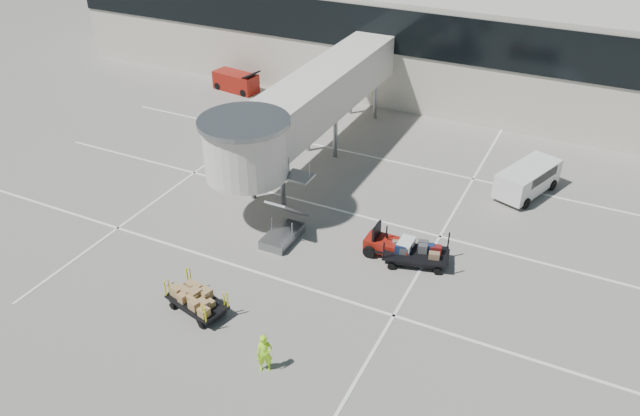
{
  "coord_description": "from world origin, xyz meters",
  "views": [
    {
      "loc": [
        12.39,
        -18.46,
        18.91
      ],
      "look_at": [
        0.39,
        5.87,
        2.0
      ],
      "focal_mm": 35.0,
      "sensor_mm": 36.0,
      "label": 1
    }
  ],
  "objects_px": {
    "box_cart_near": "(196,302)",
    "box_cart_far": "(197,300)",
    "baggage_tug": "(390,245)",
    "suitcase_cart": "(416,254)",
    "ground_worker": "(265,353)",
    "belt_loader": "(236,82)",
    "minivan": "(529,177)"
  },
  "relations": [
    {
      "from": "suitcase_cart",
      "to": "belt_loader",
      "type": "xyz_separation_m",
      "value": [
        -20.87,
        15.99,
        0.18
      ]
    },
    {
      "from": "minivan",
      "to": "ground_worker",
      "type": "bearing_deg",
      "value": -89.56
    },
    {
      "from": "baggage_tug",
      "to": "box_cart_near",
      "type": "bearing_deg",
      "value": -128.39
    },
    {
      "from": "suitcase_cart",
      "to": "box_cart_near",
      "type": "bearing_deg",
      "value": -149.97
    },
    {
      "from": "box_cart_far",
      "to": "ground_worker",
      "type": "height_order",
      "value": "ground_worker"
    },
    {
      "from": "baggage_tug",
      "to": "ground_worker",
      "type": "distance_m",
      "value": 9.75
    },
    {
      "from": "belt_loader",
      "to": "box_cart_far",
      "type": "bearing_deg",
      "value": -52.9
    },
    {
      "from": "minivan",
      "to": "box_cart_near",
      "type": "bearing_deg",
      "value": -103.03
    },
    {
      "from": "box_cart_near",
      "to": "belt_loader",
      "type": "bearing_deg",
      "value": 132.61
    },
    {
      "from": "box_cart_far",
      "to": "minivan",
      "type": "xyz_separation_m",
      "value": [
        11.43,
        17.29,
        0.53
      ]
    },
    {
      "from": "box_cart_near",
      "to": "ground_worker",
      "type": "bearing_deg",
      "value": -6.54
    },
    {
      "from": "box_cart_far",
      "to": "belt_loader",
      "type": "bearing_deg",
      "value": 136.94
    },
    {
      "from": "suitcase_cart",
      "to": "ground_worker",
      "type": "xyz_separation_m",
      "value": [
        -3.1,
        -9.5,
        0.33
      ]
    },
    {
      "from": "box_cart_far",
      "to": "ground_worker",
      "type": "relative_size",
      "value": 1.87
    },
    {
      "from": "box_cart_far",
      "to": "minivan",
      "type": "bearing_deg",
      "value": 74.47
    },
    {
      "from": "suitcase_cart",
      "to": "belt_loader",
      "type": "distance_m",
      "value": 26.3
    },
    {
      "from": "baggage_tug",
      "to": "minivan",
      "type": "relative_size",
      "value": 0.5
    },
    {
      "from": "suitcase_cart",
      "to": "minivan",
      "type": "distance_m",
      "value": 10.33
    },
    {
      "from": "minivan",
      "to": "belt_loader",
      "type": "distance_m",
      "value": 25.35
    },
    {
      "from": "box_cart_near",
      "to": "box_cart_far",
      "type": "xyz_separation_m",
      "value": [
        -0.1,
        0.18,
        -0.04
      ]
    },
    {
      "from": "baggage_tug",
      "to": "box_cart_far",
      "type": "relative_size",
      "value": 0.74
    },
    {
      "from": "baggage_tug",
      "to": "belt_loader",
      "type": "bearing_deg",
      "value": 140.59
    },
    {
      "from": "baggage_tug",
      "to": "suitcase_cart",
      "type": "bearing_deg",
      "value": -4.31
    },
    {
      "from": "suitcase_cart",
      "to": "minivan",
      "type": "height_order",
      "value": "minivan"
    },
    {
      "from": "box_cart_near",
      "to": "minivan",
      "type": "relative_size",
      "value": 0.73
    },
    {
      "from": "baggage_tug",
      "to": "box_cart_near",
      "type": "xyz_separation_m",
      "value": [
        -6.25,
        -7.93,
        -0.03
      ]
    },
    {
      "from": "baggage_tug",
      "to": "box_cart_near",
      "type": "height_order",
      "value": "baggage_tug"
    },
    {
      "from": "ground_worker",
      "to": "belt_loader",
      "type": "xyz_separation_m",
      "value": [
        -17.77,
        25.49,
        -0.15
      ]
    },
    {
      "from": "belt_loader",
      "to": "minivan",
      "type": "bearing_deg",
      "value": -6.42
    },
    {
      "from": "baggage_tug",
      "to": "belt_loader",
      "type": "xyz_separation_m",
      "value": [
        -19.46,
        15.89,
        0.16
      ]
    },
    {
      "from": "baggage_tug",
      "to": "suitcase_cart",
      "type": "distance_m",
      "value": 1.42
    },
    {
      "from": "suitcase_cart",
      "to": "belt_loader",
      "type": "height_order",
      "value": "belt_loader"
    }
  ]
}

